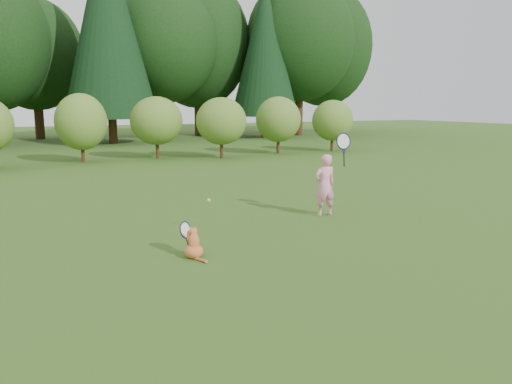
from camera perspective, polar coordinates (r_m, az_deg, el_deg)
name	(u,v)px	position (r m, az deg, el deg)	size (l,w,h in m)	color
ground	(266,240)	(8.69, 1.12, -5.48)	(100.00, 100.00, 0.00)	#2F5718
shrub_row	(118,127)	(20.83, -15.47, 7.12)	(28.00, 3.00, 2.80)	#537624
woodland_backdrop	(79,10)	(31.13, -19.62, 19.04)	(48.00, 10.00, 15.00)	black
child	(325,184)	(10.53, 7.94, 0.96)	(0.74, 0.47, 1.94)	pink
cat	(193,241)	(7.72, -7.19, -5.63)	(0.37, 0.68, 0.66)	#D85629
tennis_ball	(209,200)	(9.15, -5.42, -0.93)	(0.06, 0.06, 0.06)	#D1E81B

